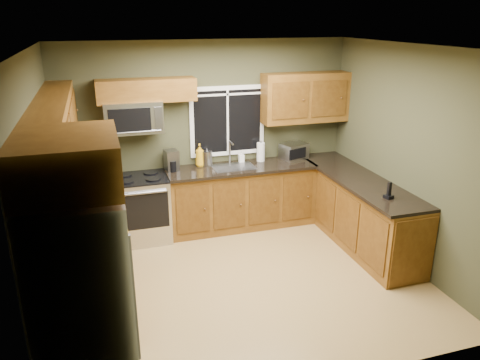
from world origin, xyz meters
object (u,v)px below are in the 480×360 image
refrigerator (84,299)px  microwave (133,117)px  toaster_oven (294,151)px  paper_towel_roll (261,152)px  range (141,208)px  coffee_maker (172,161)px  kettle (207,158)px  cordless_phone (389,193)px  soap_bottle_b (241,157)px  soap_bottle_a (200,155)px

refrigerator → microwave: (0.69, 2.91, 0.83)m
refrigerator → toaster_oven: (3.03, 2.92, 0.16)m
microwave → paper_towel_roll: microwave is taller
range → coffee_maker: 0.78m
kettle → paper_towel_roll: 0.82m
microwave → cordless_phone: (2.78, -1.84, -0.73)m
kettle → soap_bottle_b: (0.53, 0.03, -0.04)m
refrigerator → coffee_maker: size_ratio=6.22×
kettle → cordless_phone: bearing=-46.6°
paper_towel_roll → cordless_phone: paper_towel_roll is taller
microwave → toaster_oven: microwave is taller
kettle → soap_bottle_a: soap_bottle_a is taller
kettle → cordless_phone: size_ratio=1.33×
range → soap_bottle_a: soap_bottle_a is taller
range → kettle: 1.18m
refrigerator → soap_bottle_a: bearing=61.9°
kettle → soap_bottle_a: (-0.10, 0.02, 0.04)m
refrigerator → microwave: bearing=76.7°
cordless_phone → kettle: bearing=133.4°
paper_towel_roll → soap_bottle_a: (-0.92, 0.02, 0.03)m
soap_bottle_b → microwave: bearing=-177.2°
paper_towel_roll → range: bearing=-174.2°
kettle → soap_bottle_a: size_ratio=0.82×
toaster_oven → soap_bottle_a: soap_bottle_a is taller
coffee_maker → paper_towel_roll: bearing=2.2°
microwave → coffee_maker: size_ratio=2.63×
soap_bottle_a → microwave: bearing=-175.7°
kettle → paper_towel_roll: (0.82, 0.00, 0.02)m
toaster_oven → refrigerator: bearing=-136.1°
microwave → paper_towel_roll: bearing=1.5°
paper_towel_roll → cordless_phone: size_ratio=1.51×
toaster_oven → soap_bottle_b: 0.82m
microwave → cordless_phone: 3.41m
refrigerator → soap_bottle_a: refrigerator is taller
coffee_maker → soap_bottle_b: (1.05, 0.08, -0.05)m
range → cordless_phone: (2.78, -1.70, 0.53)m
range → toaster_oven: bearing=3.6°
kettle → cordless_phone: (1.78, -1.88, -0.06)m
range → cordless_phone: size_ratio=4.59×
paper_towel_roll → cordless_phone: 2.11m
kettle → toaster_oven: bearing=-1.4°
range → microwave: size_ratio=1.23×
soap_bottle_b → paper_towel_roll: bearing=-5.3°
coffee_maker → refrigerator: bearing=-111.9°
range → kettle: kettle is taller
paper_towel_roll → soap_bottle_b: (-0.29, 0.03, -0.05)m
microwave → cordless_phone: microwave is taller
toaster_oven → coffee_maker: coffee_maker is taller
coffee_maker → range: bearing=-164.5°
microwave → toaster_oven: (2.35, 0.01, -0.67)m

